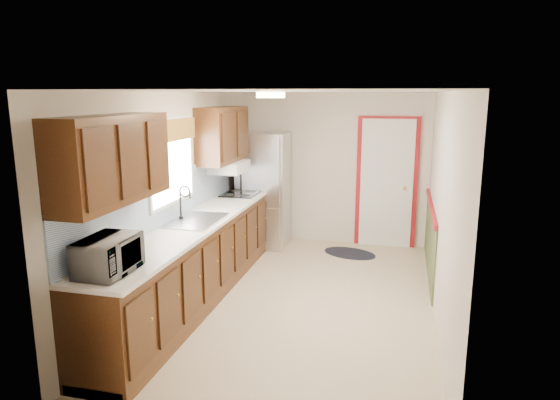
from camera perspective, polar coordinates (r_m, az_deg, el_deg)
The scene contains 8 objects.
room_shell at distance 5.59m, azimuth 2.48°, elevation -0.07°, with size 3.20×5.20×2.52m.
kitchen_run at distance 5.78m, azimuth -10.26°, elevation -3.82°, with size 0.63×4.00×2.20m.
back_wall_trim at distance 7.71m, azimuth 13.03°, elevation 0.65°, with size 1.12×2.30×2.08m.
ceiling_fixture at distance 5.34m, azimuth -1.08°, elevation 11.92°, with size 0.30×0.30×0.06m, color #FFD88C.
microwave at distance 4.28m, azimuth -19.07°, elevation -5.60°, with size 0.54×0.30×0.37m, color white.
refrigerator at distance 7.84m, azimuth -1.86°, elevation 1.19°, with size 0.77×0.76×1.79m.
rug at distance 7.66m, azimuth 7.97°, elevation -6.04°, with size 0.81×0.52×0.01m, color black.
cooktop at distance 7.27m, azimuth -4.55°, elevation 0.73°, with size 0.48×0.58×0.02m, color black.
Camera 1 is at (1.08, -5.35, 2.37)m, focal length 32.00 mm.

